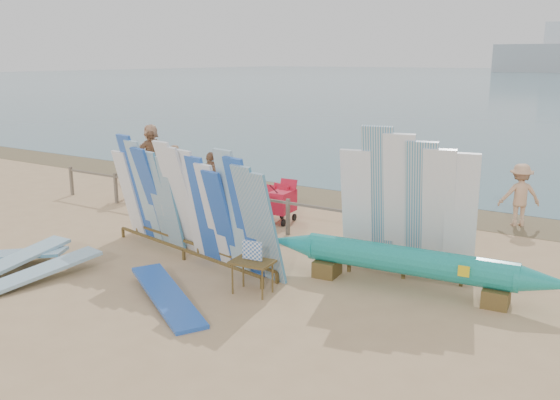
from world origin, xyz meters
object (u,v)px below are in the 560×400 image
Objects in this scene: flat_board_a at (34,283)px; beachgoer_extra_1 at (151,155)px; beachgoer_9 at (520,195)px; flat_board_d at (167,302)px; outrigger_canoe at (407,262)px; vendor_table at (252,276)px; beachgoer_10 at (448,202)px; beach_chair_right at (262,209)px; beachgoer_11 at (151,150)px; stroller at (283,206)px; beachgoer_4 at (211,181)px; beachgoer_2 at (129,173)px; beachgoer_7 at (435,191)px; flat_board_b at (9,273)px; beach_chair_left at (273,210)px; flat_board_e at (3,261)px; main_surfboard_rack at (189,206)px; beachgoer_5 at (378,177)px; side_surfboard_rack at (408,210)px; beachgoer_1 at (177,171)px.

beachgoer_extra_1 is (-5.20, 8.48, 0.87)m from flat_board_a.
flat_board_d is at bearing 33.53° from beachgoer_9.
flat_board_d is at bearing -144.65° from outrigger_canoe.
vendor_table is 0.53× the size of beachgoer_10.
vendor_table is 1.12× the size of beach_chair_right.
flat_board_d is 3.01× the size of beach_chair_right.
vendor_table is 0.53× the size of beachgoer_11.
stroller is 2.52m from beachgoer_4.
beachgoer_2 is at bearing 80.24° from flat_board_d.
beachgoer_extra_1 reaches higher than beachgoer_7.
beach_chair_right is 0.72m from stroller.
outrigger_canoe is 2.17× the size of flat_board_b.
beachgoer_extra_1 is (-6.65, 2.27, 0.59)m from beach_chair_left.
beachgoer_10 reaches higher than flat_board_e.
beach_chair_left is (-0.14, 3.45, -0.86)m from main_surfboard_rack.
flat_board_d is 5.70m from beach_chair_left.
main_surfboard_rack is at bearing -78.41° from beach_chair_right.
beachgoer_extra_1 reaches higher than stroller.
beachgoer_2 reaches higher than stroller.
main_surfboard_rack is 2.73× the size of beachgoer_10.
flat_board_a is 2.44× the size of stroller.
beachgoer_5 is (1.32, 3.10, 0.39)m from stroller.
flat_board_d is 1.65× the size of beachgoer_4.
beachgoer_7 is at bearing 88.99° from side_surfboard_rack.
flat_board_b is at bearing 146.41° from beachgoer_1.
beach_chair_right is (-4.79, 1.97, -1.07)m from side_surfboard_rack.
flat_board_d is 5.84m from beach_chair_right.
beachgoer_7 reaches higher than stroller.
stroller is 0.68× the size of beachgoer_9.
flat_board_a is 1.67× the size of beachgoer_9.
beachgoer_10 is (0.78, -1.53, 0.12)m from beachgoer_7.
beachgoer_4 reaches higher than flat_board_d.
flat_board_e is (-3.22, -2.34, -1.15)m from main_surfboard_rack.
beachgoer_7 is (10.67, -0.48, -0.13)m from beachgoer_11.
vendor_table is at bearing 163.80° from beachgoer_2.
outrigger_canoe is at bearing 51.23° from beachgoer_9.
beachgoer_4 reaches higher than flat_board_b.
beachgoer_2 is at bearing 113.62° from flat_board_b.
flat_board_b is 3.01× the size of beach_chair_right.
outrigger_canoe is 3.44m from beachgoer_10.
beachgoer_1 is 0.86× the size of beachgoer_10.
beachgoer_11 is (-11.47, 4.67, -0.39)m from side_surfboard_rack.
beachgoer_11 is at bearing 132.93° from beachgoer_10.
main_surfboard_rack is 1.72× the size of side_surfboard_rack.
beachgoer_2 is 9.04m from beachgoer_7.
vendor_table is 0.37× the size of flat_board_a.
beachgoer_5 is at bearing 27.89° from flat_board_d.
stroller is at bearing 65.37° from flat_board_b.
beach_chair_left is at bearing -88.68° from beachgoer_extra_1.
beachgoer_9 is 1.02× the size of beachgoer_2.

